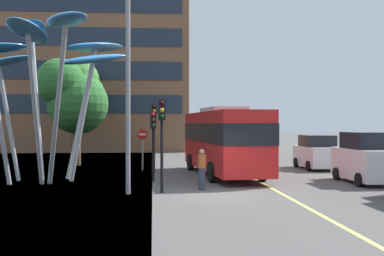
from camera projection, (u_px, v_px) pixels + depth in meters
name	position (u px, v px, depth m)	size (l,w,h in m)	color
ground	(202.00, 196.00, 18.20)	(120.00, 240.00, 0.10)	#54514F
red_bus	(223.00, 138.00, 25.13)	(3.38, 10.22, 3.56)	red
leaf_sculpture	(46.00, 54.00, 22.35)	(8.36, 10.27, 8.16)	#9EA0A5
traffic_light_kerb_near	(162.00, 126.00, 18.72)	(0.28, 0.42, 3.65)	black
traffic_light_kerb_far	(153.00, 131.00, 22.56)	(0.28, 0.42, 3.29)	black
traffic_light_island_mid	(154.00, 123.00, 27.55)	(0.28, 0.42, 3.84)	black
car_parked_mid	(366.00, 159.00, 21.97)	(2.00, 4.11, 2.33)	silver
car_parked_far	(317.00, 153.00, 28.74)	(2.02, 3.91, 2.03)	silver
street_lamp	(138.00, 48.00, 18.51)	(1.89, 0.44, 9.02)	gray
tree_pavement_near	(73.00, 98.00, 30.81)	(4.52, 3.94, 6.87)	brown
tree_pavement_far	(79.00, 88.00, 41.31)	(4.29, 3.91, 8.30)	brown
pedestrian	(202.00, 170.00, 19.58)	(0.34, 0.34, 1.68)	#2D3342
no_entry_sign	(142.00, 143.00, 27.78)	(0.60, 0.12, 2.40)	gray
backdrop_building	(83.00, 75.00, 50.79)	(21.68, 12.42, 15.72)	brown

